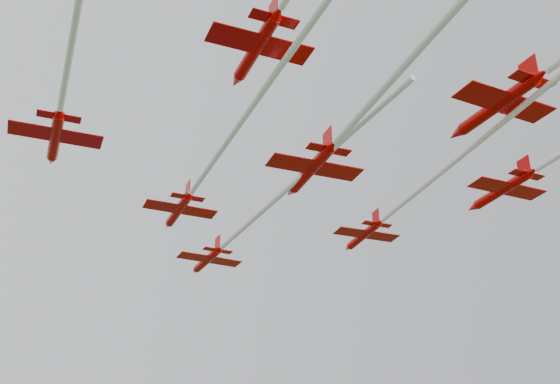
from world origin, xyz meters
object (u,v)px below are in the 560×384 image
jet_lead (244,227)px  jet_row2_left (211,165)px  jet_row3_mid (351,125)px  jet_row2_right (405,202)px  jet_row3_left (76,19)px

jet_lead → jet_row2_left: (-10.12, -13.10, -0.14)m
jet_lead → jet_row2_left: bearing=-125.1°
jet_row2_left → jet_row3_mid: jet_row3_mid is taller
jet_row2_right → jet_row3_mid: bearing=-135.1°
jet_lead → jet_row3_mid: jet_row3_mid is taller
jet_row2_right → jet_row2_left: bearing=-177.9°
jet_lead → jet_row3_mid: bearing=-91.5°
jet_row2_left → jet_row3_left: jet_row2_left is taller
jet_row3_left → jet_row3_mid: bearing=16.7°
jet_lead → jet_row2_right: (12.30, -15.69, -0.26)m
jet_lead → jet_row3_left: 40.90m
jet_lead → jet_row3_left: bearing=-130.2°
jet_lead → jet_row3_left: size_ratio=0.84×
jet_lead → jet_row2_right: size_ratio=1.16×
jet_lead → jet_row3_mid: size_ratio=1.13×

